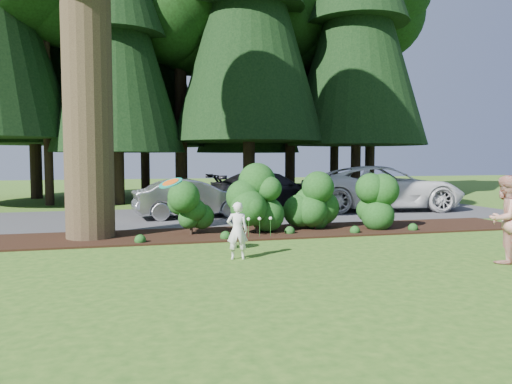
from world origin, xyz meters
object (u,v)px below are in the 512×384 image
car_silver_wagon (193,198)px  child (237,231)px  car_white_suv (382,188)px  car_dark_suv (270,190)px  adult (505,219)px  frisbee (171,183)px

car_silver_wagon → child: car_silver_wagon is taller
car_silver_wagon → car_white_suv: car_white_suv is taller
car_silver_wagon → car_white_suv: 7.72m
car_dark_suv → adult: bearing=179.5°
car_dark_suv → child: (-3.56, -9.88, -0.17)m
car_silver_wagon → adult: (5.14, -8.92, 0.19)m
child → car_white_suv: bearing=-123.6°
car_silver_wagon → car_dark_suv: 4.45m
car_silver_wagon → child: size_ratio=3.37×
car_dark_suv → frisbee: 10.75m
car_white_suv → child: 11.03m
frisbee → child: bearing=-14.4°
car_silver_wagon → adult: 10.30m
car_white_suv → frisbee: car_white_suv is taller
car_white_suv → car_dark_suv: bearing=71.7°
car_white_suv → child: size_ratio=5.23×
child → adult: 5.42m
car_white_suv → car_silver_wagon: bearing=102.5°
child → adult: bearing=172.2°
car_dark_suv → frisbee: size_ratio=9.82×
adult → car_white_suv: bearing=-121.0°
car_white_suv → adult: 9.94m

